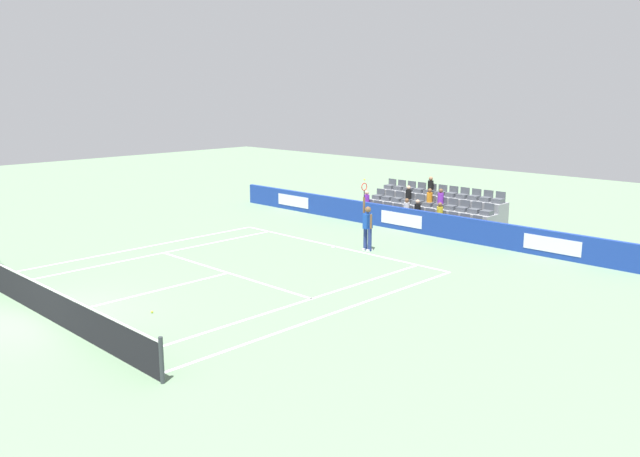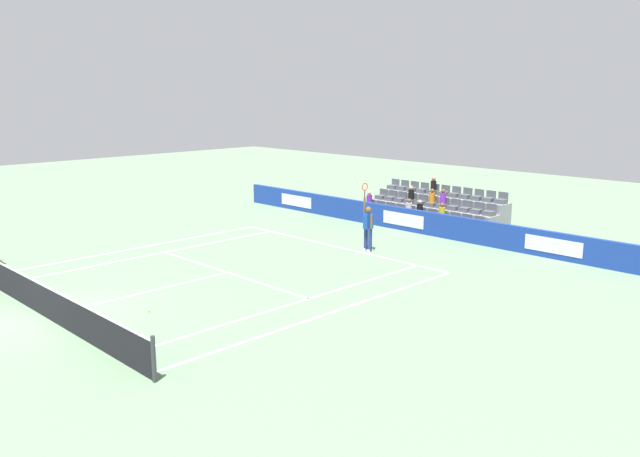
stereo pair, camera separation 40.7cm
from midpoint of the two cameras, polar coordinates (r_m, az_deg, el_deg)
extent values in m
plane|color=gray|center=(20.02, -22.46, -7.13)|extent=(80.00, 80.00, 0.00)
cube|color=white|center=(26.56, 1.86, -1.59)|extent=(10.97, 0.10, 0.01)
cube|color=white|center=(23.01, -7.60, -3.84)|extent=(8.23, 0.10, 0.01)
cube|color=white|center=(21.33, -14.49, -5.41)|extent=(0.10, 6.40, 0.01)
cube|color=white|center=(26.09, -13.89, -2.19)|extent=(0.10, 11.89, 0.01)
cube|color=white|center=(19.72, -1.36, -6.46)|extent=(0.10, 11.89, 0.01)
cube|color=white|center=(27.24, -15.38, -1.67)|extent=(0.10, 11.89, 0.01)
cube|color=white|center=(18.80, 1.53, -7.40)|extent=(0.10, 11.89, 0.01)
cube|color=white|center=(26.49, 1.71, -1.62)|extent=(0.10, 0.20, 0.01)
cube|color=#193899|center=(29.78, 7.80, 0.81)|extent=(21.41, 0.20, 1.03)
cube|color=white|center=(26.07, 20.16, -1.44)|extent=(2.28, 0.01, 0.58)
cube|color=white|center=(29.70, 7.67, 0.78)|extent=(2.28, 0.01, 0.58)
cube|color=white|center=(34.44, -1.76, 2.43)|extent=(2.28, 0.01, 0.58)
cylinder|color=#33383D|center=(14.80, -13.58, -11.07)|extent=(0.10, 0.10, 1.07)
cube|color=black|center=(19.88, -22.56, -5.87)|extent=(11.77, 0.02, 0.92)
cube|color=white|center=(19.74, -22.67, -4.55)|extent=(11.77, 0.04, 0.04)
cylinder|color=navy|center=(25.77, 4.86, -1.03)|extent=(0.16, 0.16, 0.90)
cylinder|color=navy|center=(25.93, 4.48, -0.94)|extent=(0.16, 0.16, 0.90)
cube|color=white|center=(25.87, 4.85, -1.91)|extent=(0.14, 0.27, 0.08)
cube|color=white|center=(26.03, 4.47, -1.82)|extent=(0.14, 0.27, 0.08)
cube|color=#1947B2|center=(25.69, 4.70, 0.65)|extent=(0.24, 0.37, 0.60)
sphere|color=brown|center=(25.61, 4.72, 1.65)|extent=(0.24, 0.24, 0.24)
cylinder|color=brown|center=(25.73, 4.38, 2.05)|extent=(0.09, 0.09, 0.62)
cylinder|color=brown|center=(25.50, 4.97, 0.60)|extent=(0.09, 0.09, 0.56)
cylinder|color=black|center=(25.66, 4.39, 3.04)|extent=(0.04, 0.04, 0.28)
torus|color=red|center=(25.62, 4.40, 3.66)|extent=(0.05, 0.31, 0.31)
sphere|color=#D1E533|center=(25.58, 4.41, 4.28)|extent=(0.07, 0.07, 0.07)
cube|color=gray|center=(30.69, 9.01, 0.52)|extent=(6.82, 0.95, 0.42)
cube|color=#545960|center=(28.94, 13.97, 0.25)|extent=(0.48, 0.44, 0.20)
cube|color=#545960|center=(29.06, 14.20, 0.78)|extent=(0.48, 0.04, 0.30)
cube|color=#545960|center=(29.26, 12.93, 0.42)|extent=(0.48, 0.44, 0.20)
cube|color=#545960|center=(29.38, 13.17, 0.95)|extent=(0.48, 0.04, 0.30)
cube|color=#545960|center=(29.59, 11.92, 0.60)|extent=(0.48, 0.44, 0.20)
cube|color=#545960|center=(29.71, 12.16, 1.12)|extent=(0.48, 0.04, 0.30)
cube|color=#545960|center=(29.93, 10.94, 0.77)|extent=(0.48, 0.44, 0.20)
cube|color=#545960|center=(30.04, 11.17, 1.28)|extent=(0.48, 0.04, 0.30)
cube|color=#545960|center=(30.27, 9.97, 0.93)|extent=(0.48, 0.44, 0.20)
cube|color=#545960|center=(30.39, 10.21, 1.44)|extent=(0.48, 0.04, 0.30)
cube|color=#545960|center=(30.63, 9.03, 1.09)|extent=(0.48, 0.44, 0.20)
cube|color=#545960|center=(30.74, 9.26, 1.60)|extent=(0.48, 0.04, 0.30)
cube|color=#545960|center=(30.99, 8.11, 1.25)|extent=(0.48, 0.44, 0.20)
cube|color=#545960|center=(31.10, 8.34, 1.75)|extent=(0.48, 0.04, 0.30)
cube|color=#545960|center=(31.36, 7.21, 1.40)|extent=(0.48, 0.44, 0.20)
cube|color=#545960|center=(31.47, 7.44, 1.90)|extent=(0.48, 0.04, 0.30)
cube|color=#545960|center=(31.74, 6.33, 1.55)|extent=(0.48, 0.44, 0.20)
cube|color=#545960|center=(31.85, 6.56, 2.04)|extent=(0.48, 0.04, 0.30)
cube|color=#545960|center=(32.13, 5.47, 1.70)|extent=(0.48, 0.44, 0.20)
cube|color=#545960|center=(32.24, 5.71, 2.18)|extent=(0.48, 0.04, 0.30)
cube|color=#545960|center=(32.52, 4.63, 1.84)|extent=(0.48, 0.44, 0.20)
cube|color=#545960|center=(32.63, 4.87, 2.31)|extent=(0.48, 0.04, 0.30)
cube|color=gray|center=(31.41, 10.05, 1.14)|extent=(6.82, 0.95, 0.84)
cube|color=#545960|center=(29.67, 14.97, 1.30)|extent=(0.48, 0.44, 0.20)
cube|color=#545960|center=(29.80, 15.19, 1.82)|extent=(0.48, 0.04, 0.30)
cube|color=#545960|center=(29.98, 13.95, 1.46)|extent=(0.48, 0.44, 0.20)
cube|color=#545960|center=(30.10, 14.17, 1.98)|extent=(0.48, 0.04, 0.30)
cube|color=#545960|center=(30.30, 12.95, 1.62)|extent=(0.48, 0.44, 0.20)
cube|color=#545960|center=(30.42, 13.18, 2.13)|extent=(0.48, 0.04, 0.30)
cube|color=#545960|center=(30.63, 11.98, 1.78)|extent=(0.48, 0.44, 0.20)
cube|color=#545960|center=(30.75, 12.20, 2.28)|extent=(0.48, 0.04, 0.30)
cube|color=#545960|center=(30.97, 11.02, 1.93)|extent=(0.48, 0.44, 0.20)
cube|color=#545960|center=(31.09, 11.25, 2.43)|extent=(0.48, 0.04, 0.30)
cube|color=#545960|center=(31.31, 10.09, 2.07)|extent=(0.48, 0.44, 0.20)
cube|color=#545960|center=(31.43, 10.31, 2.57)|extent=(0.48, 0.04, 0.30)
cube|color=#545960|center=(31.67, 9.17, 2.22)|extent=(0.48, 0.44, 0.20)
cube|color=#545960|center=(31.79, 9.40, 2.70)|extent=(0.48, 0.04, 0.30)
cube|color=#545960|center=(32.03, 8.28, 2.36)|extent=(0.48, 0.44, 0.20)
cube|color=#545960|center=(32.15, 8.51, 2.84)|extent=(0.48, 0.04, 0.30)
cube|color=#545960|center=(32.40, 7.40, 2.49)|extent=(0.48, 0.44, 0.20)
cube|color=#545960|center=(32.52, 7.63, 2.97)|extent=(0.48, 0.04, 0.30)
cube|color=#545960|center=(32.78, 6.55, 2.62)|extent=(0.48, 0.44, 0.20)
cube|color=#545960|center=(32.90, 6.78, 3.09)|extent=(0.48, 0.04, 0.30)
cube|color=#545960|center=(33.17, 5.72, 2.75)|extent=(0.48, 0.44, 0.20)
cube|color=#545960|center=(33.28, 5.94, 3.22)|extent=(0.48, 0.04, 0.30)
cube|color=gray|center=(32.14, 11.05, 1.73)|extent=(6.82, 0.95, 1.26)
cube|color=#545960|center=(30.41, 15.92, 2.31)|extent=(0.48, 0.44, 0.20)
cube|color=#545960|center=(30.54, 16.14, 2.81)|extent=(0.48, 0.04, 0.30)
cube|color=#545960|center=(30.71, 14.92, 2.46)|extent=(0.48, 0.44, 0.20)
cube|color=#545960|center=(30.85, 15.13, 2.95)|extent=(0.48, 0.04, 0.30)
cube|color=#545960|center=(31.03, 13.93, 2.60)|extent=(0.48, 0.44, 0.20)
cube|color=#545960|center=(31.16, 14.15, 3.09)|extent=(0.48, 0.04, 0.30)
cube|color=#545960|center=(31.35, 12.97, 2.74)|extent=(0.48, 0.44, 0.20)
cube|color=#545960|center=(31.48, 13.19, 3.23)|extent=(0.48, 0.04, 0.30)
cube|color=#545960|center=(31.68, 12.03, 2.88)|extent=(0.48, 0.44, 0.20)
cube|color=#545960|center=(31.81, 12.24, 3.36)|extent=(0.48, 0.04, 0.30)
cube|color=#545960|center=(32.02, 11.10, 3.01)|extent=(0.48, 0.44, 0.20)
cube|color=#545960|center=(32.14, 11.32, 3.49)|extent=(0.48, 0.04, 0.30)
cube|color=#545960|center=(32.37, 10.19, 3.15)|extent=(0.48, 0.44, 0.20)
cube|color=#545960|center=(32.49, 10.41, 3.62)|extent=(0.48, 0.04, 0.30)
cube|color=#545960|center=(32.72, 9.31, 3.27)|extent=(0.48, 0.44, 0.20)
cube|color=#545960|center=(32.84, 9.53, 3.74)|extent=(0.48, 0.04, 0.30)
cube|color=#545960|center=(33.08, 8.44, 3.40)|extent=(0.48, 0.44, 0.20)
cube|color=#545960|center=(33.21, 8.66, 3.86)|extent=(0.48, 0.04, 0.30)
cube|color=#545960|center=(33.45, 7.59, 3.52)|extent=(0.48, 0.44, 0.20)
cube|color=#545960|center=(33.58, 7.81, 3.97)|extent=(0.48, 0.04, 0.30)
cube|color=#545960|center=(33.83, 6.76, 3.63)|extent=(0.48, 0.44, 0.20)
cube|color=#545960|center=(33.95, 6.98, 4.08)|extent=(0.48, 0.04, 0.30)
cylinder|color=black|center=(32.36, 10.27, 3.73)|extent=(0.28, 0.28, 0.45)
sphere|color=#9E7251|center=(32.31, 10.29, 4.30)|extent=(0.20, 0.20, 0.20)
cylinder|color=orange|center=(31.30, 10.16, 2.68)|extent=(0.28, 0.28, 0.46)
sphere|color=brown|center=(31.25, 10.18, 3.27)|extent=(0.20, 0.20, 0.20)
cylinder|color=black|center=(30.61, 9.10, 1.71)|extent=(0.28, 0.28, 0.46)
sphere|color=#D3A884|center=(30.55, 9.12, 2.31)|extent=(0.20, 0.20, 0.20)
cylinder|color=yellow|center=(29.91, 11.02, 1.41)|extent=(0.28, 0.28, 0.47)
sphere|color=brown|center=(29.85, 11.04, 2.04)|extent=(0.20, 0.20, 0.20)
cylinder|color=purple|center=(32.50, 4.70, 2.49)|extent=(0.28, 0.28, 0.53)
sphere|color=#D3A884|center=(32.44, 4.71, 3.12)|extent=(0.20, 0.20, 0.20)
cylinder|color=purple|center=(30.95, 11.10, 2.59)|extent=(0.28, 0.28, 0.51)
sphere|color=brown|center=(30.89, 11.13, 3.24)|extent=(0.20, 0.20, 0.20)
cylinder|color=black|center=(32.02, 8.35, 2.96)|extent=(0.28, 0.28, 0.47)
sphere|color=#D3A884|center=(31.97, 8.37, 3.55)|extent=(0.20, 0.20, 0.20)
cylinder|color=white|center=(30.97, 8.18, 1.84)|extent=(0.28, 0.28, 0.44)
sphere|color=brown|center=(30.92, 8.20, 2.43)|extent=(0.20, 0.20, 0.20)
sphere|color=#D1E533|center=(19.43, -14.17, -7.02)|extent=(0.07, 0.07, 0.07)
camera|label=1|loc=(0.20, -89.53, 0.10)|focal=36.53mm
camera|label=2|loc=(0.20, 90.47, -0.10)|focal=36.53mm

